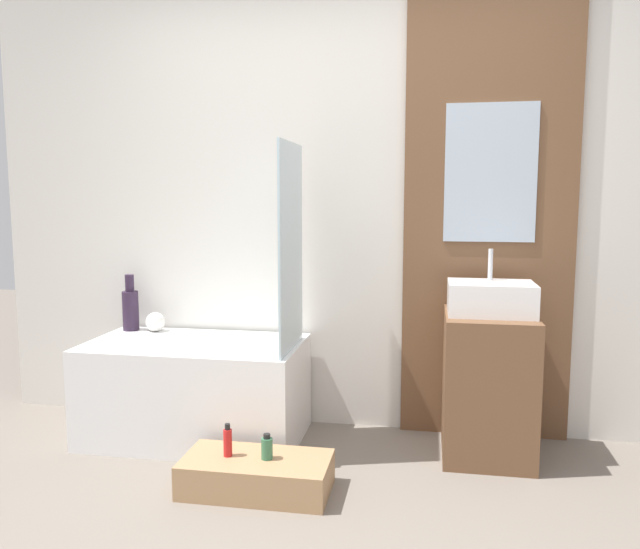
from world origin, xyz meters
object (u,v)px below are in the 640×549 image
object	(u,v)px
vase_round_light	(155,322)
bottle_soap_secondary	(267,448)
vase_tall_dark	(130,308)
bottle_soap_primary	(228,442)
wooden_step_bench	(257,474)
bathtub	(196,390)
sink	(491,298)

from	to	relation	value
vase_round_light	bottle_soap_secondary	size ratio (longest dim) A/B	0.96
vase_tall_dark	bottle_soap_primary	bearing A→B (deg)	-42.52
wooden_step_bench	vase_tall_dark	bearing A→B (deg)	141.59
bathtub	wooden_step_bench	bearing A→B (deg)	-47.88
sink	bottle_soap_primary	world-z (taller)	sink
vase_tall_dark	bottle_soap_secondary	bearing A→B (deg)	-37.04
bathtub	vase_tall_dark	xyz separation A→B (m)	(-0.49, 0.23, 0.41)
bathtub	vase_tall_dark	bearing A→B (deg)	154.84
vase_round_light	bottle_soap_primary	xyz separation A→B (m)	(0.70, -0.78, -0.38)
bathtub	sink	distance (m)	1.66
vase_round_light	bottle_soap_secondary	bearing A→B (deg)	-41.35
vase_round_light	bottle_soap_primary	size ratio (longest dim) A/B	0.74
wooden_step_bench	bathtub	bearing A→B (deg)	132.12
vase_round_light	sink	bearing A→B (deg)	-5.14
wooden_step_bench	vase_round_light	bearing A→B (deg)	136.98
bathtub	sink	bearing A→B (deg)	1.80
sink	wooden_step_bench	bearing A→B (deg)	-150.33
bathtub	vase_tall_dark	world-z (taller)	vase_tall_dark
wooden_step_bench	vase_tall_dark	world-z (taller)	vase_tall_dark
vase_round_light	bathtub	bearing A→B (deg)	-33.76
wooden_step_bench	vase_tall_dark	size ratio (longest dim) A/B	2.01
bathtub	sink	xyz separation A→B (m)	(1.57, 0.05, 0.55)
vase_tall_dark	vase_round_light	xyz separation A→B (m)	(0.16, -0.01, -0.08)
vase_round_light	bottle_soap_secondary	xyz separation A→B (m)	(0.88, -0.78, -0.39)
bathtub	bottle_soap_primary	xyz separation A→B (m)	(0.37, -0.56, -0.05)
bathtub	vase_round_light	world-z (taller)	vase_round_light
bathtub	vase_round_light	xyz separation A→B (m)	(-0.33, 0.22, 0.33)
wooden_step_bench	vase_tall_dark	xyz separation A→B (m)	(-0.99, 0.79, 0.60)
vase_round_light	vase_tall_dark	bearing A→B (deg)	176.61
sink	vase_tall_dark	distance (m)	2.07
bathtub	bottle_soap_secondary	size ratio (longest dim) A/B	9.95
sink	vase_tall_dark	world-z (taller)	sink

